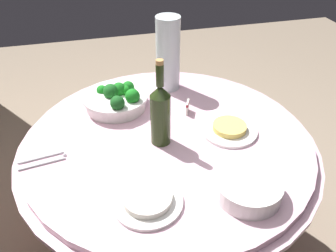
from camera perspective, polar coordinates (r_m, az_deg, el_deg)
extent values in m
plane|color=gray|center=(1.89, 0.00, -19.88)|extent=(6.00, 6.00, 0.00)
cylinder|color=maroon|center=(1.61, 0.00, -12.94)|extent=(1.01, 1.01, 0.69)
cylinder|color=#E0B2C6|center=(1.37, 0.00, -3.07)|extent=(1.16, 1.16, 0.02)
cylinder|color=#E0B2C6|center=(1.35, 0.00, -2.24)|extent=(1.10, 1.10, 0.03)
cylinder|color=white|center=(1.52, -8.58, 3.88)|extent=(0.26, 0.26, 0.05)
cylinder|color=white|center=(1.50, -8.68, 4.89)|extent=(0.28, 0.28, 0.01)
sphere|color=#19701E|center=(1.53, -6.58, 6.38)|extent=(0.05, 0.05, 0.05)
sphere|color=#195A1E|center=(1.51, -8.46, 5.96)|extent=(0.05, 0.05, 0.05)
sphere|color=#19541E|center=(1.40, -8.33, 3.77)|extent=(0.06, 0.06, 0.06)
sphere|color=#197C1E|center=(1.44, -5.88, 4.92)|extent=(0.06, 0.06, 0.06)
sphere|color=#19801E|center=(1.50, -7.18, 5.80)|extent=(0.05, 0.05, 0.05)
sphere|color=#195A1E|center=(1.49, -9.41, 5.63)|extent=(0.07, 0.07, 0.07)
sphere|color=#19721E|center=(1.50, -8.10, 6.00)|extent=(0.06, 0.06, 0.06)
sphere|color=#197B1E|center=(1.53, -10.85, 5.78)|extent=(0.05, 0.05, 0.05)
cylinder|color=white|center=(1.14, 12.91, -10.81)|extent=(0.21, 0.21, 0.01)
cylinder|color=white|center=(1.13, 12.98, -10.46)|extent=(0.21, 0.21, 0.01)
cylinder|color=white|center=(1.13, 13.05, -10.11)|extent=(0.21, 0.21, 0.01)
cylinder|color=white|center=(1.12, 13.12, -9.75)|extent=(0.21, 0.21, 0.01)
cylinder|color=white|center=(1.11, 13.19, -9.39)|extent=(0.21, 0.21, 0.01)
cylinder|color=white|center=(1.10, 13.26, -9.02)|extent=(0.21, 0.21, 0.01)
cylinder|color=#243314|center=(1.26, -1.24, 1.06)|extent=(0.07, 0.07, 0.20)
cone|color=#243314|center=(1.19, -1.32, 5.80)|extent=(0.07, 0.07, 0.04)
cylinder|color=#243314|center=(1.17, -1.36, 8.36)|extent=(0.03, 0.03, 0.08)
cylinder|color=#B2844C|center=(1.14, -1.39, 10.49)|extent=(0.03, 0.03, 0.02)
cylinder|color=silver|center=(1.59, -0.01, 11.79)|extent=(0.11, 0.11, 0.34)
sphere|color=#E5B26B|center=(1.67, -0.19, 7.98)|extent=(0.06, 0.06, 0.06)
sphere|color=#E5B26B|center=(1.63, -0.54, 7.41)|extent=(0.06, 0.06, 0.06)
sphere|color=#E5B26B|center=(1.64, 0.70, 7.56)|extent=(0.06, 0.06, 0.06)
sphere|color=#72C64C|center=(1.64, -0.57, 9.53)|extent=(0.06, 0.06, 0.06)
sphere|color=#72C64C|center=(1.60, -0.16, 8.98)|extent=(0.06, 0.06, 0.06)
sphere|color=#72C64C|center=(1.63, 0.70, 9.42)|extent=(0.06, 0.06, 0.06)
sphere|color=red|center=(1.60, -0.77, 11.05)|extent=(0.06, 0.06, 0.06)
sphere|color=red|center=(1.58, 0.29, 10.72)|extent=(0.06, 0.06, 0.06)
sphere|color=red|center=(1.62, 0.45, 11.27)|extent=(0.06, 0.06, 0.06)
sphere|color=#E5B26B|center=(1.57, -0.71, 12.63)|extent=(0.06, 0.06, 0.06)
sphere|color=#E5B26B|center=(1.57, 0.65, 12.61)|extent=(0.06, 0.06, 0.06)
sphere|color=#E5B26B|center=(1.60, 0.02, 13.06)|extent=(0.06, 0.06, 0.06)
cylinder|color=silver|center=(1.29, -20.03, -5.90)|extent=(0.03, 0.16, 0.01)
cylinder|color=silver|center=(1.32, -20.20, -4.93)|extent=(0.03, 0.16, 0.01)
sphere|color=silver|center=(1.30, -16.68, -4.61)|extent=(0.01, 0.01, 0.01)
cylinder|color=white|center=(1.38, 10.04, -0.72)|extent=(0.22, 0.22, 0.01)
cylinder|color=#EACC60|center=(1.37, 10.11, -0.15)|extent=(0.13, 0.13, 0.02)
cylinder|color=white|center=(1.09, -3.38, -12.33)|extent=(0.22, 0.22, 0.01)
cylinder|color=white|center=(1.08, -3.42, -11.74)|extent=(0.15, 0.15, 0.02)
cube|color=white|center=(1.47, 3.25, 3.14)|extent=(0.05, 0.03, 0.05)
cube|color=maroon|center=(1.46, 3.27, 3.72)|extent=(0.05, 0.03, 0.01)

